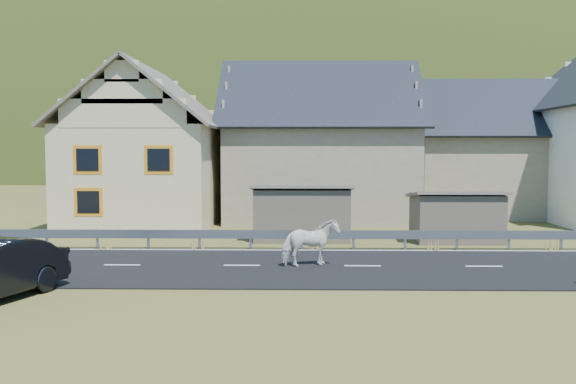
{
  "coord_description": "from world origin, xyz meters",
  "views": [
    {
      "loc": [
        -2.04,
        -21.01,
        3.96
      ],
      "look_at": [
        -2.5,
        1.86,
        2.36
      ],
      "focal_mm": 40.0,
      "sensor_mm": 36.0,
      "label": 1
    }
  ],
  "objects": [
    {
      "name": "road",
      "position": [
        0.0,
        0.0,
        0.02
      ],
      "size": [
        60.0,
        7.0,
        0.04
      ],
      "primitive_type": "cube",
      "color": "black",
      "rests_on": "ground"
    },
    {
      "name": "lane_markings",
      "position": [
        0.0,
        0.0,
        0.04
      ],
      "size": [
        60.0,
        6.6,
        0.01
      ],
      "primitive_type": "cube",
      "color": "silver",
      "rests_on": "road"
    },
    {
      "name": "mountain",
      "position": [
        5.0,
        180.0,
        -20.0
      ],
      "size": [
        440.0,
        280.0,
        260.0
      ],
      "primitive_type": "ellipsoid",
      "color": "#24310F",
      "rests_on": "ground"
    },
    {
      "name": "horse",
      "position": [
        -1.73,
        -0.06,
        0.82
      ],
      "size": [
        1.45,
        2.02,
        1.55
      ],
      "primitive_type": "imported",
      "rotation": [
        0.0,
        0.0,
        1.94
      ],
      "color": "silver",
      "rests_on": "road"
    },
    {
      "name": "house_stone_b",
      "position": [
        9.0,
        17.0,
        4.24
      ],
      "size": [
        9.8,
        8.8,
        8.1
      ],
      "color": "gray",
      "rests_on": "ground"
    },
    {
      "name": "house_cream",
      "position": [
        -10.0,
        12.0,
        4.36
      ],
      "size": [
        7.8,
        9.8,
        8.3
      ],
      "color": "beige",
      "rests_on": "ground"
    },
    {
      "name": "ground",
      "position": [
        0.0,
        0.0,
        0.0
      ],
      "size": [
        160.0,
        160.0,
        0.0
      ],
      "primitive_type": "plane",
      "color": "#444D21",
      "rests_on": "ground"
    },
    {
      "name": "house_stone_a",
      "position": [
        -1.0,
        15.0,
        4.63
      ],
      "size": [
        10.8,
        9.8,
        8.9
      ],
      "color": "gray",
      "rests_on": "ground"
    },
    {
      "name": "guardrail",
      "position": [
        -0.0,
        3.68,
        0.56
      ],
      "size": [
        28.1,
        0.09,
        0.75
      ],
      "color": "#93969B",
      "rests_on": "ground"
    },
    {
      "name": "shed_right",
      "position": [
        4.5,
        6.0,
        1.0
      ],
      "size": [
        3.8,
        2.9,
        2.2
      ],
      "primitive_type": "cube",
      "color": "#62584A",
      "rests_on": "ground"
    },
    {
      "name": "conifer_patch",
      "position": [
        -55.0,
        110.0,
        6.0
      ],
      "size": [
        76.0,
        50.0,
        28.0
      ],
      "primitive_type": "ellipsoid",
      "color": "black",
      "rests_on": "ground"
    },
    {
      "name": "shed_left",
      "position": [
        -2.0,
        6.5,
        1.1
      ],
      "size": [
        4.3,
        3.3,
        2.4
      ],
      "primitive_type": "cube",
      "color": "#62584A",
      "rests_on": "ground"
    }
  ]
}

